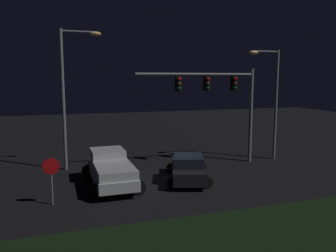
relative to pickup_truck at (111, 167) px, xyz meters
The scene contains 8 objects.
ground_plane 4.23m from the pickup_truck, ahead, with size 80.00×80.00×0.00m, color black.
grass_median 9.16m from the pickup_truck, 63.19° to the right, with size 26.21×5.00×0.10m, color black.
pickup_truck is the anchor object (origin of this frame).
car_sedan 4.39m from the pickup_truck, ahead, with size 3.31×4.74×1.51m.
traffic_signal_gantry 9.01m from the pickup_truck, 17.21° to the left, with size 8.32×0.56×6.50m.
street_lamp_left 6.39m from the pickup_truck, 113.02° to the left, with size 2.57×0.44×8.87m.
street_lamp_right 12.71m from the pickup_truck, 12.08° to the left, with size 2.43×0.44×7.83m.
stop_sign 3.81m from the pickup_truck, 143.83° to the right, with size 0.76×0.08×2.23m.
Camera 1 is at (-6.84, -18.36, 5.83)m, focal length 36.78 mm.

